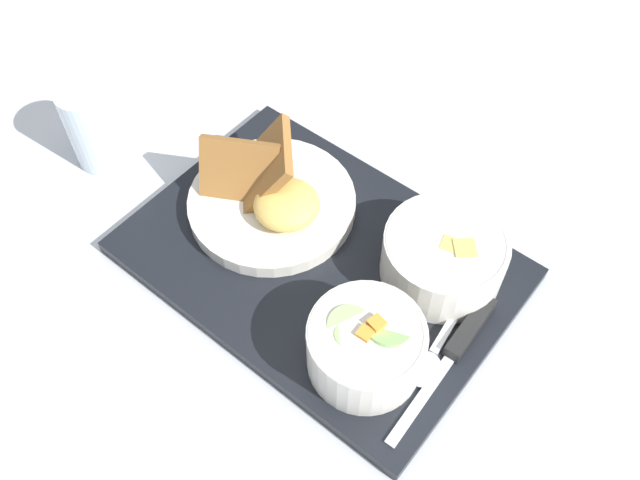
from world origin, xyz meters
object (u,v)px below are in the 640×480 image
bowl_salad (366,345)px  knife (464,337)px  glass_water (96,129)px  spoon (435,350)px  plate_main (271,198)px  bowl_soup (444,255)px

bowl_salad → knife: (-0.06, -0.08, -0.03)m
bowl_salad → glass_water: glass_water is taller
bowl_salad → knife: 0.11m
knife → spoon: size_ratio=1.23×
plate_main → glass_water: size_ratio=1.79×
bowl_soup → spoon: bearing=122.3°
bowl_salad → glass_water: size_ratio=1.06×
knife → glass_water: bearing=-86.1°
bowl_soup → glass_water: (0.42, 0.12, -0.00)m
knife → spoon: (0.01, 0.03, -0.00)m
bowl_soup → plate_main: size_ratio=0.68×
bowl_salad → spoon: size_ratio=0.75×
bowl_salad → bowl_soup: size_ratio=0.88×
bowl_soup → glass_water: glass_water is taller
bowl_soup → plate_main: plate_main is taller
spoon → bowl_soup: bearing=-156.4°
plate_main → spoon: plate_main is taller
bowl_salad → glass_water: (0.43, -0.01, -0.00)m
bowl_salad → plate_main: (0.20, -0.08, -0.02)m
bowl_soup → plate_main: (0.20, 0.06, -0.01)m
knife → glass_water: (0.49, 0.07, 0.02)m
bowl_salad → plate_main: bearing=-21.6°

